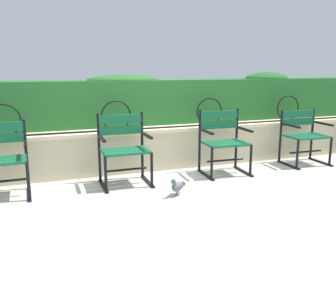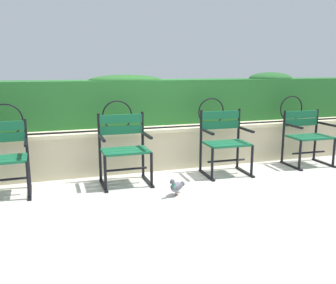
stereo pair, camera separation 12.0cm
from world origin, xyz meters
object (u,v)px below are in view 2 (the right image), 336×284
park_chair_rightmost (307,135)px  pigeon_near_chairs (176,186)px  park_chair_centre_left (124,147)px  park_chair_leftmost (3,156)px  park_chair_centre_right (225,140)px

park_chair_rightmost → pigeon_near_chairs: (-2.36, -0.72, -0.35)m
park_chair_rightmost → pigeon_near_chairs: 2.49m
park_chair_centre_left → pigeon_near_chairs: 0.89m
park_chair_rightmost → pigeon_near_chairs: bearing=-163.1°
park_chair_centre_left → park_chair_rightmost: park_chair_centre_left is taller
park_chair_rightmost → pigeon_near_chairs: park_chair_rightmost is taller
park_chair_leftmost → park_chair_centre_left: size_ratio=0.96×
park_chair_centre_left → pigeon_near_chairs: (0.48, -0.66, -0.36)m
park_chair_centre_right → park_chair_rightmost: (1.42, 0.05, -0.01)m
park_chair_centre_left → pigeon_near_chairs: park_chair_centre_left is taller
park_chair_centre_right → park_chair_rightmost: 1.42m
park_chair_leftmost → park_chair_centre_left: 1.42m
park_chair_leftmost → pigeon_near_chairs: (1.90, -0.66, -0.35)m
park_chair_centre_left → park_chair_rightmost: 2.84m
park_chair_leftmost → park_chair_centre_right: 2.84m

